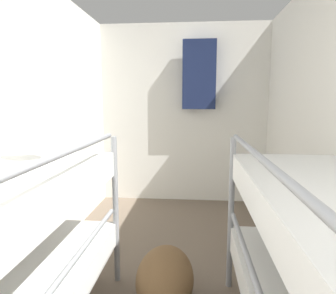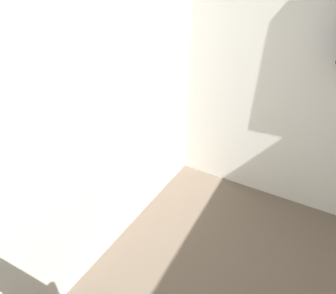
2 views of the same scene
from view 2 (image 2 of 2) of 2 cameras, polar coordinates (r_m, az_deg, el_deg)
wall_back at (r=2.12m, az=36.18°, el=15.12°), size 2.43×0.06×2.46m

